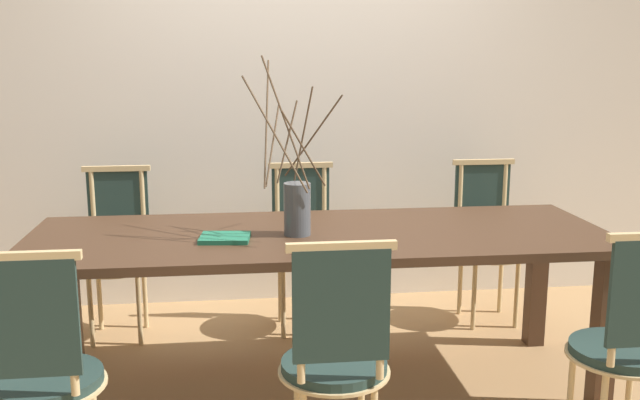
# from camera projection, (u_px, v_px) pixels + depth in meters

# --- Properties ---
(ground_plane) EXTENTS (16.00, 16.00, 0.00)m
(ground_plane) POSITION_uv_depth(u_px,v_px,m) (320.00, 385.00, 3.39)
(ground_plane) COLOR #A87F51
(wall_rear) EXTENTS (12.00, 0.06, 3.20)m
(wall_rear) POSITION_uv_depth(u_px,v_px,m) (295.00, 45.00, 4.33)
(wall_rear) COLOR silver
(wall_rear) RESTS_ON ground_plane
(dining_table) EXTENTS (2.63, 0.92, 0.75)m
(dining_table) POSITION_uv_depth(u_px,v_px,m) (320.00, 252.00, 3.26)
(dining_table) COLOR #422B1C
(dining_table) RESTS_ON ground_plane
(chair_near_leftend) EXTENTS (0.41, 0.41, 0.94)m
(chair_near_leftend) POSITION_uv_depth(u_px,v_px,m) (41.00, 368.00, 2.43)
(chair_near_leftend) COLOR #233833
(chair_near_leftend) RESTS_ON ground_plane
(chair_near_left) EXTENTS (0.41, 0.41, 0.94)m
(chair_near_left) POSITION_uv_depth(u_px,v_px,m) (336.00, 354.00, 2.54)
(chair_near_left) COLOR #233833
(chair_near_left) RESTS_ON ground_plane
(chair_near_center) EXTENTS (0.41, 0.41, 0.94)m
(chair_near_center) POSITION_uv_depth(u_px,v_px,m) (630.00, 339.00, 2.67)
(chair_near_center) COLOR #233833
(chair_near_center) RESTS_ON ground_plane
(chair_far_leftend) EXTENTS (0.41, 0.41, 0.94)m
(chair_far_leftend) POSITION_uv_depth(u_px,v_px,m) (117.00, 248.00, 3.92)
(chair_far_leftend) COLOR #233833
(chair_far_leftend) RESTS_ON ground_plane
(chair_far_left) EXTENTS (0.41, 0.41, 0.94)m
(chair_far_left) POSITION_uv_depth(u_px,v_px,m) (303.00, 243.00, 4.04)
(chair_far_left) COLOR #233833
(chair_far_left) RESTS_ON ground_plane
(chair_far_center) EXTENTS (0.41, 0.41, 0.94)m
(chair_far_center) POSITION_uv_depth(u_px,v_px,m) (487.00, 237.00, 4.17)
(chair_far_center) COLOR #233833
(chair_far_center) RESTS_ON ground_plane
(vase_centerpiece) EXTENTS (0.45, 0.45, 0.79)m
(vase_centerpiece) POSITION_uv_depth(u_px,v_px,m) (297.00, 204.00, 3.17)
(vase_centerpiece) COLOR #4C5156
(vase_centerpiece) RESTS_ON dining_table
(book_stack) EXTENTS (0.23, 0.20, 0.02)m
(book_stack) POSITION_uv_depth(u_px,v_px,m) (225.00, 238.00, 3.10)
(book_stack) COLOR #1E6B4C
(book_stack) RESTS_ON dining_table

